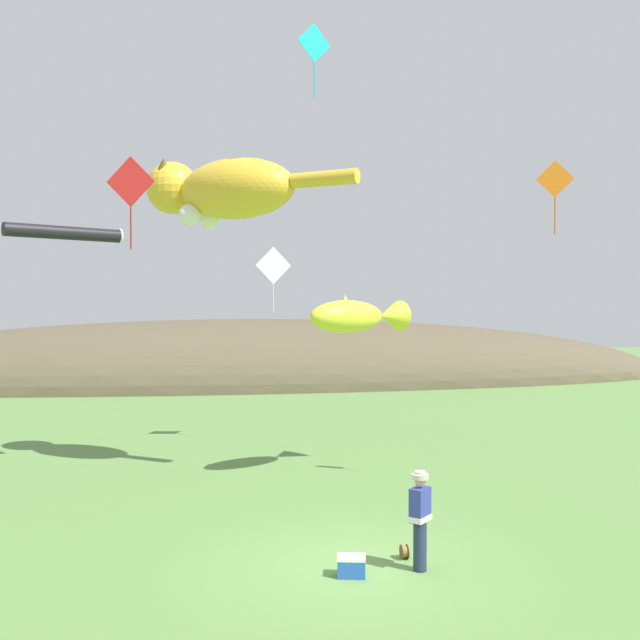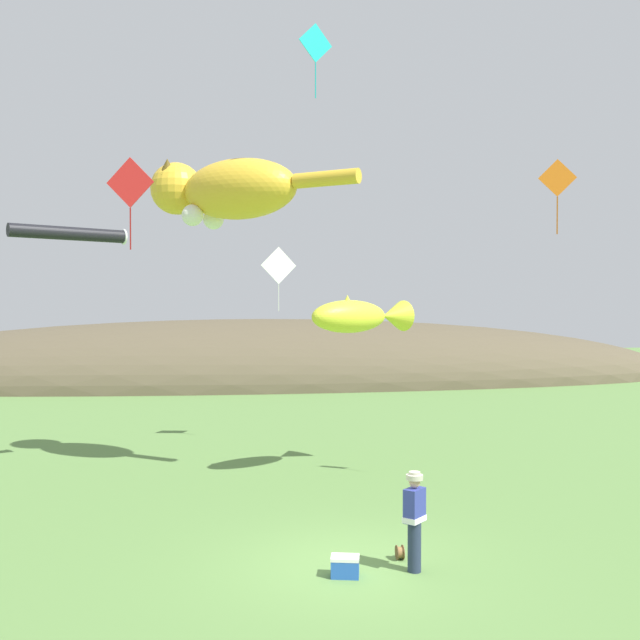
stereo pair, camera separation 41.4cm
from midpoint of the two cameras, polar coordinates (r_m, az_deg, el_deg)
name	(u,v)px [view 2 (the right image)]	position (r m, az deg, el deg)	size (l,w,h in m)	color
ground_plane	(349,566)	(13.63, 3.28, -19.04)	(120.00, 120.00, 0.00)	#5B8442
distant_hill_ridge	(261,381)	(44.28, -4.46, -4.88)	(54.67, 13.42, 7.67)	brown
festival_attendant	(414,518)	(13.18, 8.49, -15.40)	(0.48, 0.48, 1.77)	#232D47
kite_spool	(400,552)	(13.97, 7.29, -17.96)	(0.13, 0.27, 0.27)	olive
picnic_cooler	(345,566)	(13.08, 2.98, -19.08)	(0.55, 0.42, 0.36)	blue
kite_giant_cat	(225,191)	(20.16, -6.98, 10.24)	(5.57, 4.09, 1.95)	gold
kite_fish_windsock	(360,316)	(19.53, 3.79, 0.32)	(3.33, 2.54, 1.03)	yellow
kite_tube_streamer	(70,234)	(20.20, -18.79, 6.56)	(2.87, 1.92, 0.44)	black
kite_diamond_teal	(316,44)	(19.38, 0.30, 21.22)	(0.91, 0.44, 1.89)	#19BFBF
kite_diamond_white	(279,266)	(23.72, -2.83, 4.34)	(1.20, 0.34, 2.14)	white
kite_diamond_red	(130,183)	(16.07, -14.22, 10.54)	(1.04, 0.34, 1.99)	red
kite_diamond_orange	(557,179)	(18.40, 19.09, 10.61)	(0.86, 0.29, 1.80)	orange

